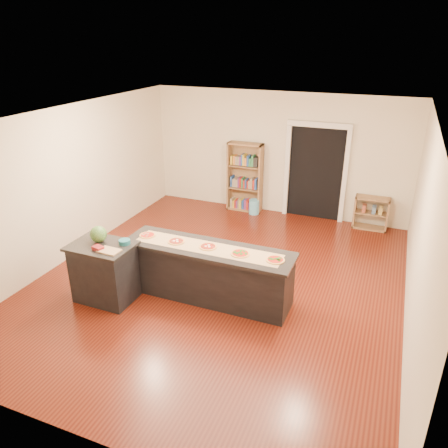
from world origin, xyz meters
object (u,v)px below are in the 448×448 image
at_px(side_counter, 105,272).
at_px(bookshelf, 245,177).
at_px(waste_bin, 254,207).
at_px(low_shelf, 371,213).
at_px(watermelon, 98,234).
at_px(kitchen_island, 208,272).

distance_m(side_counter, bookshelf, 4.55).
relative_size(side_counter, waste_bin, 2.82).
bearing_deg(low_shelf, bookshelf, 179.83).
height_order(side_counter, low_shelf, side_counter).
distance_m(side_counter, watermelon, 0.62).
height_order(side_counter, bookshelf, bookshelf).
xyz_separation_m(kitchen_island, low_shelf, (2.18, 3.82, -0.09)).
bearing_deg(side_counter, watermelon, 139.68).
bearing_deg(kitchen_island, side_counter, -156.30).
bearing_deg(kitchen_island, low_shelf, 60.59).
height_order(bookshelf, waste_bin, bookshelf).
distance_m(side_counter, waste_bin, 4.46).
xyz_separation_m(kitchen_island, side_counter, (-1.51, -0.65, 0.03)).
bearing_deg(side_counter, low_shelf, 50.97).
relative_size(side_counter, watermelon, 3.76).
bearing_deg(watermelon, bookshelf, 78.99).
bearing_deg(side_counter, bookshelf, 80.81).
xyz_separation_m(kitchen_island, bookshelf, (-0.74, 3.83, 0.37)).
height_order(kitchen_island, side_counter, side_counter).
xyz_separation_m(low_shelf, waste_bin, (-2.62, -0.15, -0.19)).
xyz_separation_m(side_counter, low_shelf, (3.69, 4.47, -0.13)).
bearing_deg(bookshelf, kitchen_island, -79.02).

